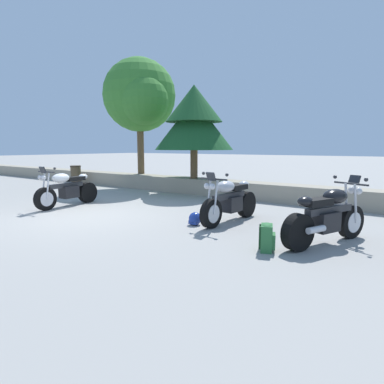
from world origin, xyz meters
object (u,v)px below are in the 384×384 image
object	(u,v)px
rider_backpack	(267,237)
trash_bin	(76,175)
leafy_tree_far_left	(140,96)
pine_tree_mid_left	(194,119)
rider_helmet	(195,219)
motorcycle_white_near_left	(67,190)
motorcycle_black_far_right	(328,217)
motorcycle_silver_centre	(229,201)

from	to	relation	value
rider_backpack	trash_bin	size ratio (longest dim) A/B	0.55
leafy_tree_far_left	pine_tree_mid_left	bearing A→B (deg)	-4.81
rider_helmet	leafy_tree_far_left	xyz separation A→B (m)	(-5.64, 4.22, 3.60)
motorcycle_white_near_left	motorcycle_black_far_right	bearing A→B (deg)	4.10
motorcycle_silver_centre	pine_tree_mid_left	world-z (taller)	pine_tree_mid_left
trash_bin	rider_helmet	bearing A→B (deg)	-19.72
trash_bin	pine_tree_mid_left	bearing A→B (deg)	8.42
motorcycle_black_far_right	leafy_tree_far_left	xyz separation A→B (m)	(-8.32, 4.00, 3.25)
motorcycle_white_near_left	motorcycle_black_far_right	size ratio (longest dim) A/B	1.06
motorcycle_black_far_right	rider_helmet	bearing A→B (deg)	-175.47
rider_backpack	leafy_tree_far_left	world-z (taller)	leafy_tree_far_left
motorcycle_white_near_left	trash_bin	xyz separation A→B (m)	(-4.41, 3.39, -0.05)
rider_helmet	trash_bin	size ratio (longest dim) A/B	0.33
motorcycle_white_near_left	pine_tree_mid_left	bearing A→B (deg)	71.12
motorcycle_black_far_right	pine_tree_mid_left	bearing A→B (deg)	145.47
motorcycle_white_near_left	rider_backpack	bearing A→B (deg)	-4.61
motorcycle_silver_centre	rider_helmet	distance (m)	0.90
leafy_tree_far_left	motorcycle_silver_centre	bearing A→B (deg)	-30.06
rider_backpack	rider_helmet	distance (m)	2.13
motorcycle_white_near_left	pine_tree_mid_left	size ratio (longest dim) A/B	0.62
motorcycle_black_far_right	rider_helmet	size ratio (longest dim) A/B	6.98
rider_backpack	leafy_tree_far_left	distance (m)	9.76
rider_backpack	trash_bin	world-z (taller)	trash_bin
pine_tree_mid_left	leafy_tree_far_left	bearing A→B (deg)	175.19
motorcycle_white_near_left	rider_helmet	bearing A→B (deg)	3.83
rider_backpack	rider_helmet	bearing A→B (deg)	158.24
trash_bin	leafy_tree_far_left	bearing A→B (deg)	20.11
motorcycle_black_far_right	pine_tree_mid_left	size ratio (longest dim) A/B	0.59
rider_helmet	motorcycle_silver_centre	bearing A→B (deg)	54.30
rider_backpack	trash_bin	bearing A→B (deg)	159.89
rider_backpack	pine_tree_mid_left	size ratio (longest dim) A/B	0.14
motorcycle_white_near_left	rider_helmet	distance (m)	4.28
pine_tree_mid_left	motorcycle_silver_centre	bearing A→B (deg)	-45.21
motorcycle_white_near_left	motorcycle_black_far_right	xyz separation A→B (m)	(6.93, 0.50, 0.00)
motorcycle_white_near_left	leafy_tree_far_left	distance (m)	5.72
rider_backpack	rider_helmet	world-z (taller)	rider_backpack
motorcycle_black_far_right	rider_backpack	distance (m)	1.24
motorcycle_silver_centre	rider_helmet	size ratio (longest dim) A/B	7.38
motorcycle_black_far_right	motorcycle_white_near_left	bearing A→B (deg)	-175.90
motorcycle_silver_centre	rider_helmet	bearing A→B (deg)	-125.70
motorcycle_black_far_right	trash_bin	xyz separation A→B (m)	(-11.34, 2.90, -0.05)
pine_tree_mid_left	trash_bin	distance (m)	6.34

